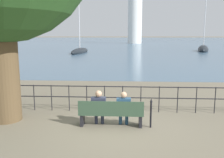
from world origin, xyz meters
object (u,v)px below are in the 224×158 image
Objects in this scene: closed_umbrella at (151,111)px; sailboat_2 at (203,49)px; seated_person_right at (124,107)px; seated_person_left at (99,106)px; park_bench at (111,114)px; harbor_lighthouse at (135,19)px; sailboat_1 at (80,51)px.

closed_umbrella is 42.51m from sailboat_2.
sailboat_2 is at bearing 70.20° from seated_person_right.
closed_umbrella is (1.74, -0.10, -0.12)m from seated_person_left.
seated_person_right reaches higher than park_bench.
sailboat_2 is at bearing 71.39° from closed_umbrella.
park_bench is 0.49m from seated_person_left.
seated_person_left is at bearing 176.57° from closed_umbrella.
sailboat_2 is (13.57, 40.29, -0.17)m from closed_umbrella.
harbor_lighthouse is at bearing 88.67° from closed_umbrella.
park_bench is at bearing 178.89° from closed_umbrella.
sailboat_1 is 51.45m from harbor_lighthouse.
sailboat_1 is at bearing -148.90° from sailboat_2.
sailboat_2 is (22.43, 5.79, 0.09)m from sailboat_1.
seated_person_left is (-0.42, 0.08, 0.23)m from park_bench.
seated_person_left reaches higher than seated_person_right.
sailboat_2 reaches higher than seated_person_left.
harbor_lighthouse reaches higher than sailboat_1.
harbor_lighthouse is (1.96, 84.08, 8.23)m from closed_umbrella.
harbor_lighthouse reaches higher than seated_person_right.
seated_person_left reaches higher than park_bench.
seated_person_right is (0.42, 0.08, 0.21)m from park_bench.
seated_person_left is 0.06× the size of harbor_lighthouse.
sailboat_2 is (14.47, 40.18, -0.27)m from seated_person_right.
sailboat_1 is 0.78× the size of sailboat_2.
seated_person_right is (0.84, 0.00, -0.02)m from seated_person_left.
closed_umbrella is (1.32, -0.03, 0.11)m from park_bench.
seated_person_left is 1.03× the size of seated_person_right.
seated_person_left is 0.12× the size of sailboat_1.
seated_person_right is at bearing 173.28° from closed_umbrella.
sailboat_2 is 0.68× the size of harbor_lighthouse.
sailboat_1 is (-8.86, 34.49, -0.26)m from closed_umbrella.
closed_umbrella is at bearing -3.43° from seated_person_left.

